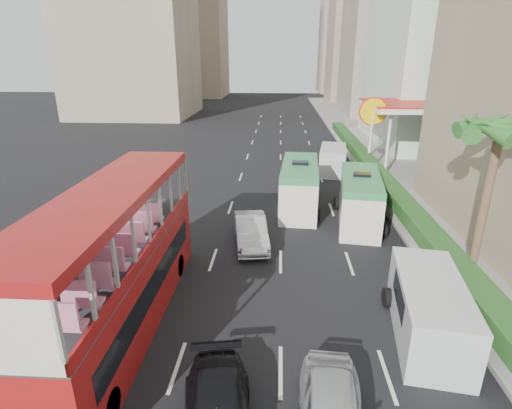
# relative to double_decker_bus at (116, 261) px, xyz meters

# --- Properties ---
(ground_plane) EXTENTS (200.00, 200.00, 0.00)m
(ground_plane) POSITION_rel_double_decker_bus_xyz_m (6.00, 0.00, -2.53)
(ground_plane) COLOR black
(ground_plane) RESTS_ON ground
(double_decker_bus) EXTENTS (2.50, 11.00, 5.06)m
(double_decker_bus) POSITION_rel_double_decker_bus_xyz_m (0.00, 0.00, 0.00)
(double_decker_bus) COLOR #A21514
(double_decker_bus) RESTS_ON ground
(car_silver_lane_a) EXTENTS (2.15, 4.54, 1.44)m
(car_silver_lane_a) POSITION_rel_double_decker_bus_xyz_m (4.08, 6.81, -2.53)
(car_silver_lane_a) COLOR silver
(car_silver_lane_a) RESTS_ON ground
(van_asset) EXTENTS (1.99, 4.22, 1.17)m
(van_asset) POSITION_rel_double_decker_bus_xyz_m (7.03, 16.88, -2.53)
(van_asset) COLOR silver
(van_asset) RESTS_ON ground
(minibus_near) EXTENTS (2.58, 6.62, 2.88)m
(minibus_near) POSITION_rel_double_decker_bus_xyz_m (6.74, 12.19, -1.09)
(minibus_near) COLOR silver
(minibus_near) RESTS_ON ground
(minibus_far) EXTENTS (2.94, 6.50, 2.78)m
(minibus_far) POSITION_rel_double_decker_bus_xyz_m (10.08, 10.11, -1.14)
(minibus_far) COLOR silver
(minibus_far) RESTS_ON ground
(panel_van_near) EXTENTS (2.77, 5.34, 2.04)m
(panel_van_near) POSITION_rel_double_decker_bus_xyz_m (10.58, 0.04, -1.51)
(panel_van_near) COLOR silver
(panel_van_near) RESTS_ON ground
(panel_van_far) EXTENTS (2.71, 5.29, 2.02)m
(panel_van_far) POSITION_rel_double_decker_bus_xyz_m (9.90, 21.06, -1.52)
(panel_van_far) COLOR silver
(panel_van_far) RESTS_ON ground
(sidewalk) EXTENTS (6.00, 120.00, 0.18)m
(sidewalk) POSITION_rel_double_decker_bus_xyz_m (15.00, 25.00, -2.44)
(sidewalk) COLOR #99968C
(sidewalk) RESTS_ON ground
(kerb_wall) EXTENTS (0.30, 44.00, 1.00)m
(kerb_wall) POSITION_rel_double_decker_bus_xyz_m (12.20, 14.00, -1.85)
(kerb_wall) COLOR silver
(kerb_wall) RESTS_ON sidewalk
(hedge) EXTENTS (1.10, 44.00, 0.70)m
(hedge) POSITION_rel_double_decker_bus_xyz_m (12.20, 14.00, -1.00)
(hedge) COLOR #2D6626
(hedge) RESTS_ON kerb_wall
(palm_tree) EXTENTS (0.36, 0.36, 6.40)m
(palm_tree) POSITION_rel_double_decker_bus_xyz_m (13.80, 4.00, 0.85)
(palm_tree) COLOR brown
(palm_tree) RESTS_ON sidewalk
(shell_station) EXTENTS (6.50, 8.00, 5.50)m
(shell_station) POSITION_rel_double_decker_bus_xyz_m (16.00, 23.00, 0.22)
(shell_station) COLOR silver
(shell_station) RESTS_ON ground
(tower_far_b) EXTENTS (14.00, 14.00, 40.00)m
(tower_far_b) POSITION_rel_double_decker_bus_xyz_m (23.00, 104.00, 17.47)
(tower_far_b) COLOR tan
(tower_far_b) RESTS_ON ground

